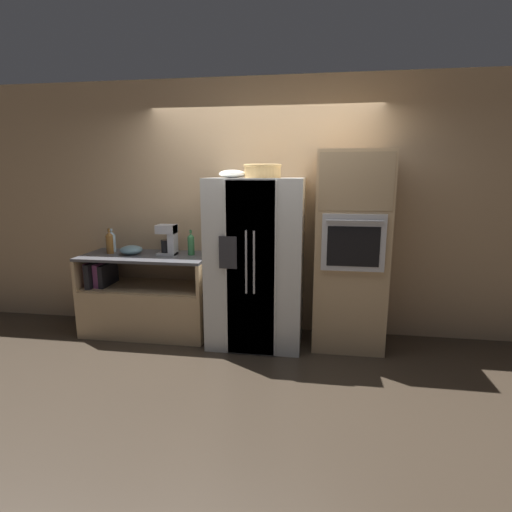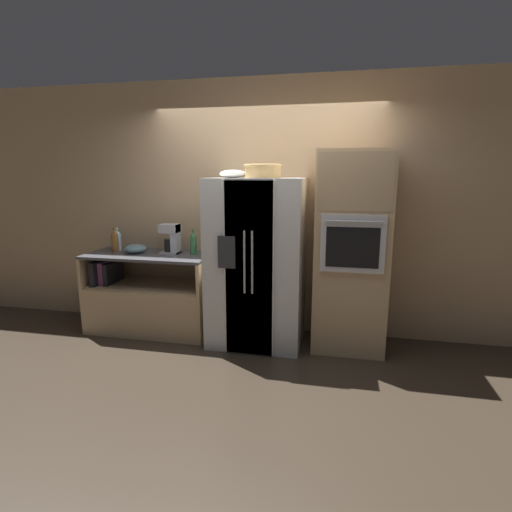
% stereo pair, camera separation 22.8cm
% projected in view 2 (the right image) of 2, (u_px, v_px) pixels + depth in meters
% --- Properties ---
extents(ground_plane, '(20.00, 20.00, 0.00)m').
position_uv_depth(ground_plane, '(257.00, 343.00, 4.30)').
color(ground_plane, '#382D23').
extents(wall_back, '(12.00, 0.06, 2.80)m').
position_uv_depth(wall_back, '(266.00, 209.00, 4.48)').
color(wall_back, tan).
rests_on(wall_back, ground_plane).
extents(counter_left, '(1.41, 0.65, 0.90)m').
position_uv_depth(counter_left, '(150.00, 302.00, 4.62)').
color(counter_left, tan).
rests_on(counter_left, ground_plane).
extents(refrigerator, '(0.97, 0.79, 1.75)m').
position_uv_depth(refrigerator, '(257.00, 262.00, 4.19)').
color(refrigerator, silver).
rests_on(refrigerator, ground_plane).
extents(wall_oven, '(0.72, 0.68, 2.01)m').
position_uv_depth(wall_oven, '(351.00, 252.00, 4.03)').
color(wall_oven, tan).
rests_on(wall_oven, ground_plane).
extents(wicker_basket, '(0.38, 0.38, 0.13)m').
position_uv_depth(wicker_basket, '(263.00, 170.00, 3.95)').
color(wicker_basket, tan).
rests_on(wicker_basket, refrigerator).
extents(fruit_bowl, '(0.27, 0.27, 0.08)m').
position_uv_depth(fruit_bowl, '(233.00, 174.00, 4.00)').
color(fruit_bowl, white).
rests_on(fruit_bowl, refrigerator).
extents(bottle_tall, '(0.09, 0.09, 0.27)m').
position_uv_depth(bottle_tall, '(117.00, 240.00, 4.68)').
color(bottle_tall, silver).
rests_on(bottle_tall, counter_left).
extents(bottle_short, '(0.08, 0.08, 0.28)m').
position_uv_depth(bottle_short, '(115.00, 241.00, 4.58)').
color(bottle_short, brown).
rests_on(bottle_short, counter_left).
extents(bottle_wide, '(0.07, 0.07, 0.28)m').
position_uv_depth(bottle_wide, '(193.00, 243.00, 4.45)').
color(bottle_wide, '#33723F').
rests_on(bottle_wide, counter_left).
extents(mixing_bowl, '(0.25, 0.25, 0.10)m').
position_uv_depth(mixing_bowl, '(135.00, 249.00, 4.54)').
color(mixing_bowl, '#668C99').
rests_on(mixing_bowl, counter_left).
extents(coffee_maker, '(0.20, 0.18, 0.33)m').
position_uv_depth(coffee_maker, '(172.00, 237.00, 4.47)').
color(coffee_maker, '#B2B2B7').
rests_on(coffee_maker, counter_left).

